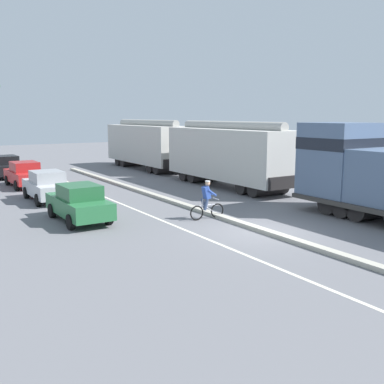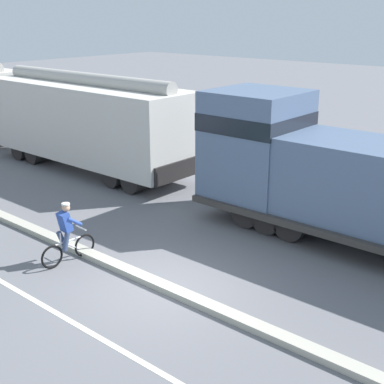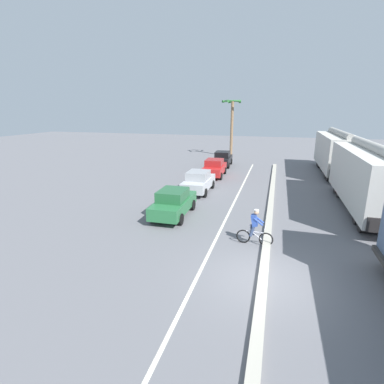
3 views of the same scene
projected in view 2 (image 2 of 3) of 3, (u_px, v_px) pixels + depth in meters
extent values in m
plane|color=slate|center=(161.00, 288.00, 13.32)|extent=(120.00, 120.00, 0.00)
cube|color=#B2AD9E|center=(24.00, 226.00, 16.99)|extent=(0.36, 36.00, 0.16)
cube|color=slate|center=(256.00, 145.00, 17.32)|extent=(2.80, 2.80, 3.50)
cube|color=black|center=(257.00, 121.00, 17.07)|extent=(2.83, 2.83, 0.56)
cube|color=#383533|center=(383.00, 228.00, 15.17)|extent=(3.10, 11.60, 0.20)
cylinder|color=#4C4947|center=(382.00, 233.00, 15.22)|extent=(1.10, 3.00, 1.10)
cylinder|color=black|center=(264.00, 204.00, 17.69)|extent=(2.40, 1.00, 1.00)
cylinder|color=black|center=(285.00, 209.00, 17.20)|extent=(2.40, 1.00, 1.00)
cylinder|color=black|center=(307.00, 215.00, 16.71)|extent=(2.40, 1.00, 1.00)
cube|color=beige|center=(87.00, 121.00, 22.71)|extent=(2.90, 10.40, 3.10)
cylinder|color=#A7A59F|center=(85.00, 80.00, 22.16)|extent=(0.60, 9.88, 0.60)
cube|color=black|center=(21.00, 132.00, 26.33)|extent=(2.61, 0.10, 0.70)
cube|color=black|center=(179.00, 170.00, 19.86)|extent=(2.61, 0.10, 0.70)
cylinder|color=black|center=(39.00, 146.00, 25.58)|extent=(2.46, 0.90, 0.90)
cylinder|color=black|center=(53.00, 150.00, 24.90)|extent=(2.46, 0.90, 0.90)
cylinder|color=black|center=(132.00, 171.00, 21.61)|extent=(2.46, 0.90, 0.90)
cylinder|color=black|center=(151.00, 176.00, 20.93)|extent=(2.46, 0.90, 0.90)
cube|color=black|center=(9.00, 129.00, 27.01)|extent=(2.61, 0.10, 0.70)
torus|color=black|center=(85.00, 245.00, 14.96)|extent=(0.66, 0.10, 0.66)
torus|color=black|center=(52.00, 257.00, 14.25)|extent=(0.66, 0.10, 0.66)
cylinder|color=silver|center=(68.00, 241.00, 14.51)|extent=(0.79, 0.10, 0.05)
cylinder|color=silver|center=(72.00, 246.00, 14.63)|extent=(0.48, 0.08, 0.36)
cylinder|color=silver|center=(61.00, 238.00, 14.31)|extent=(0.04, 0.04, 0.30)
cylinder|color=silver|center=(81.00, 228.00, 14.73)|extent=(0.06, 0.48, 0.04)
cylinder|color=#38476B|center=(62.00, 239.00, 14.48)|extent=(0.31, 0.16, 0.52)
cylinder|color=#38476B|center=(66.00, 242.00, 14.35)|extent=(0.27, 0.16, 0.52)
cube|color=#2D4CA5|center=(65.00, 222.00, 14.29)|extent=(0.35, 0.36, 0.57)
sphere|color=tan|center=(66.00, 208.00, 14.22)|extent=(0.22, 0.22, 0.22)
cylinder|color=white|center=(66.00, 204.00, 14.18)|extent=(0.22, 0.22, 0.05)
cylinder|color=#2D4CA5|center=(68.00, 218.00, 14.53)|extent=(0.47, 0.12, 0.36)
cylinder|color=#2D4CA5|center=(74.00, 221.00, 14.32)|extent=(0.47, 0.12, 0.36)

